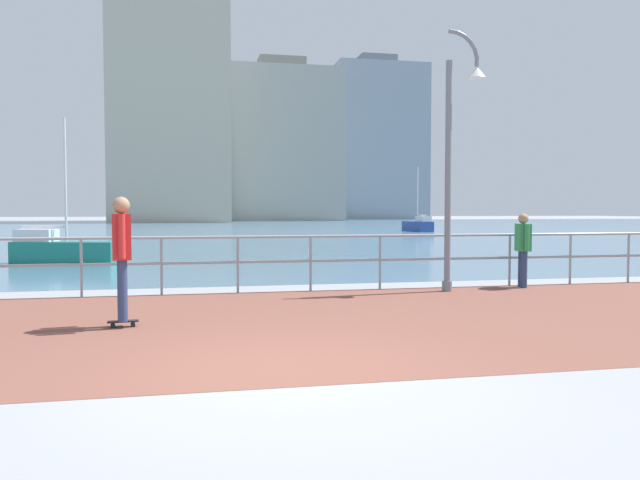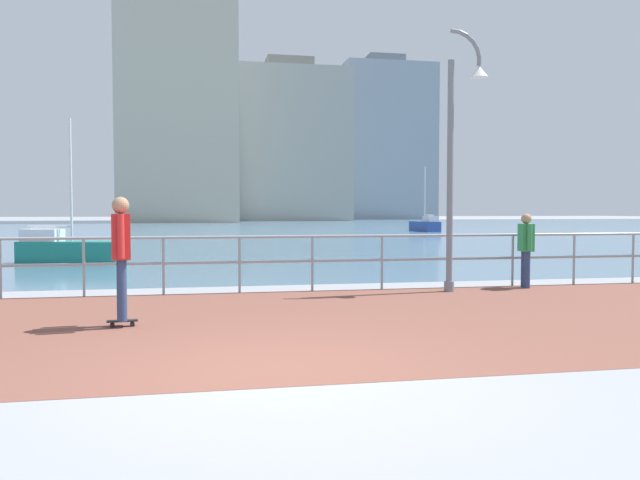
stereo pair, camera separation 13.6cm
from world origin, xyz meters
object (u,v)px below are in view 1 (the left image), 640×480
at_px(bystander, 523,245).
at_px(sailboat_yellow, 63,250).
at_px(skateboarder, 122,249).
at_px(sailboat_gray, 418,225).
at_px(lamppost, 457,147).

relative_size(bystander, sailboat_yellow, 0.35).
relative_size(skateboarder, sailboat_gray, 0.36).
bearing_deg(lamppost, skateboarder, -156.31).
bearing_deg(sailboat_gray, lamppost, -109.44).
bearing_deg(sailboat_gray, bystander, -107.09).
bearing_deg(lamppost, sailboat_gray, 70.56).
xyz_separation_m(lamppost, sailboat_gray, (11.50, 32.57, -2.30)).
bearing_deg(skateboarder, bystander, 20.94).
height_order(lamppost, sailboat_gray, lamppost).
bearing_deg(sailboat_yellow, lamppost, -43.40).
height_order(lamppost, sailboat_yellow, lamppost).
bearing_deg(bystander, sailboat_yellow, 142.22).
distance_m(skateboarder, sailboat_gray, 39.23).
distance_m(bystander, sailboat_gray, 33.79).
bearing_deg(lamppost, sailboat_yellow, 136.60).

